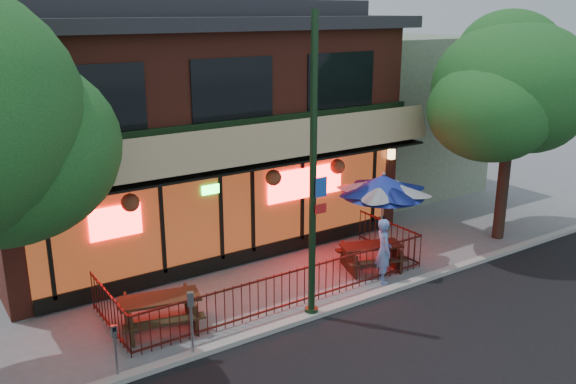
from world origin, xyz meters
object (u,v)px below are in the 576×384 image
object	(u,v)px
street_tree_right	(512,80)
picnic_table_right	(371,253)
pedestrian	(384,251)
picnic_table_left	(160,308)
parking_meter_near	(191,314)
patio_umbrella	(383,185)
street_light	(313,189)
parking_meter_far	(115,343)

from	to	relation	value
street_tree_right	picnic_table_right	xyz separation A→B (m)	(-5.04, 0.33, -4.49)
picnic_table_right	pedestrian	world-z (taller)	pedestrian
picnic_table_left	parking_meter_near	size ratio (longest dim) A/B	1.39
patio_umbrella	street_tree_right	bearing A→B (deg)	-7.72
parking_meter_near	patio_umbrella	bearing A→B (deg)	13.96
patio_umbrella	street_light	bearing A→B (deg)	-156.14
street_tree_right	pedestrian	world-z (taller)	street_tree_right
pedestrian	parking_meter_far	distance (m)	7.42
pedestrian	parking_meter_far	bearing A→B (deg)	117.32
parking_meter_far	picnic_table_right	bearing A→B (deg)	9.70
street_tree_right	pedestrian	xyz separation A→B (m)	(-5.34, -0.49, -4.08)
pedestrian	parking_meter_near	xyz separation A→B (m)	(-5.82, -0.58, 0.13)
street_tree_right	picnic_table_left	distance (m)	12.10
street_tree_right	picnic_table_right	world-z (taller)	street_tree_right
street_light	picnic_table_left	bearing A→B (deg)	155.93
street_light	picnic_table_right	distance (m)	4.23
street_light	picnic_table_right	world-z (taller)	street_light
street_tree_right	patio_umbrella	distance (m)	5.23
street_light	patio_umbrella	xyz separation A→B (m)	(3.60, 1.59, -0.88)
street_light	patio_umbrella	world-z (taller)	street_light
street_tree_right	pedestrian	bearing A→B (deg)	-174.80
parking_meter_near	parking_meter_far	world-z (taller)	parking_meter_near
picnic_table_left	picnic_table_right	size ratio (longest dim) A/B	1.03
street_light	parking_meter_near	world-z (taller)	street_light
street_light	pedestrian	size ratio (longest dim) A/B	3.97
picnic_table_right	patio_umbrella	size ratio (longest dim) A/B	0.75
picnic_table_right	patio_umbrella	bearing A→B (deg)	24.52
street_light	parking_meter_near	size ratio (longest dim) A/B	4.70
picnic_table_left	patio_umbrella	bearing A→B (deg)	1.35
pedestrian	parking_meter_far	xyz separation A→B (m)	(-7.40, -0.50, -0.08)
pedestrian	parking_meter_near	distance (m)	5.85
street_tree_right	parking_meter_far	xyz separation A→B (m)	(-12.74, -0.99, -4.15)
street_light	parking_meter_far	bearing A→B (deg)	179.97
street_light	pedestrian	world-z (taller)	street_light
street_tree_right	patio_umbrella	world-z (taller)	street_tree_right
picnic_table_left	patio_umbrella	distance (m)	7.03
picnic_table_left	pedestrian	world-z (taller)	pedestrian
street_tree_right	parking_meter_far	distance (m)	13.43
picnic_table_left	patio_umbrella	world-z (taller)	patio_umbrella
pedestrian	street_tree_right	bearing A→B (deg)	-61.35
picnic_table_right	parking_meter_far	xyz separation A→B (m)	(-7.69, -1.31, 0.33)
picnic_table_right	parking_meter_near	world-z (taller)	parking_meter_near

